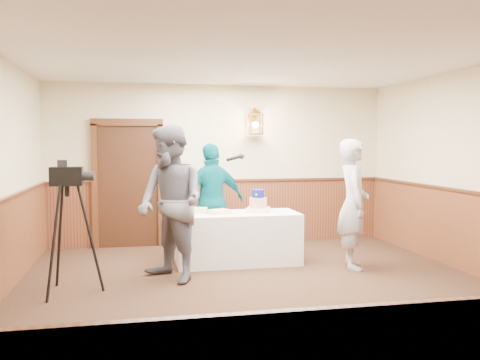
# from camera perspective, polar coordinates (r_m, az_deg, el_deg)

# --- Properties ---
(ground) EXTENTS (7.00, 7.00, 0.00)m
(ground) POSITION_cam_1_polar(r_m,az_deg,el_deg) (5.86, 3.44, -13.48)
(ground) COLOR #301C12
(ground) RESTS_ON ground
(room_shell) EXTENTS (6.02, 7.02, 2.81)m
(room_shell) POSITION_cam_1_polar(r_m,az_deg,el_deg) (6.02, 1.89, 1.74)
(room_shell) COLOR beige
(room_shell) RESTS_ON ground
(display_table) EXTENTS (1.80, 0.80, 0.75)m
(display_table) POSITION_cam_1_polar(r_m,az_deg,el_deg) (7.56, -0.30, -6.52)
(display_table) COLOR white
(display_table) RESTS_ON ground
(tiered_cake) EXTENTS (0.42, 0.42, 0.34)m
(tiered_cake) POSITION_cam_1_polar(r_m,az_deg,el_deg) (7.58, 2.04, -2.62)
(tiered_cake) COLOR #F7E3C0
(tiered_cake) RESTS_ON display_table
(sheet_cake_yellow) EXTENTS (0.36, 0.33, 0.06)m
(sheet_cake_yellow) POSITION_cam_1_polar(r_m,az_deg,el_deg) (7.40, -2.34, -3.58)
(sheet_cake_yellow) COLOR #FBE596
(sheet_cake_yellow) RESTS_ON display_table
(sheet_cake_green) EXTENTS (0.36, 0.31, 0.07)m
(sheet_cake_green) POSITION_cam_1_polar(r_m,az_deg,el_deg) (7.51, -4.97, -3.43)
(sheet_cake_green) COLOR #B9E2A0
(sheet_cake_green) RESTS_ON display_table
(interviewer) EXTENTS (1.65, 1.24, 2.02)m
(interviewer) POSITION_cam_1_polar(r_m,az_deg,el_deg) (6.55, -7.77, -2.61)
(interviewer) COLOR #595964
(interviewer) RESTS_ON ground
(baker) EXTENTS (0.59, 0.76, 1.84)m
(baker) POSITION_cam_1_polar(r_m,az_deg,el_deg) (7.36, 12.59, -2.64)
(baker) COLOR #A7A6AD
(baker) RESTS_ON ground
(assistant_p) EXTENTS (1.12, 0.69, 1.78)m
(assistant_p) POSITION_cam_1_polar(r_m,az_deg,el_deg) (7.85, -3.12, -2.35)
(assistant_p) COLOR #025861
(assistant_p) RESTS_ON ground
(tv_camera_rig) EXTENTS (0.58, 0.55, 1.50)m
(tv_camera_rig) POSITION_cam_1_polar(r_m,az_deg,el_deg) (6.34, -18.73, -6.07)
(tv_camera_rig) COLOR black
(tv_camera_rig) RESTS_ON ground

